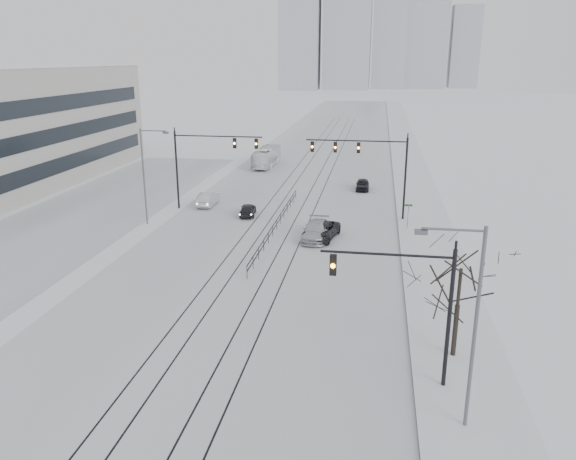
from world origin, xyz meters
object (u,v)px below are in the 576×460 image
object	(u,v)px
traffic_mast_near	(415,298)
sedan_nb_right	(316,231)
sedan_nb_front	(321,231)
sedan_sb_inner	(248,210)
bare_tree	(460,278)
box_truck	(267,157)
sedan_nb_far	(363,185)
sedan_sb_outer	(208,199)

from	to	relation	value
traffic_mast_near	sedan_nb_right	size ratio (longest dim) A/B	1.35
sedan_nb_front	traffic_mast_near	bearing A→B (deg)	-62.15
sedan_nb_front	sedan_sb_inner	bearing A→B (deg)	152.88
bare_tree	sedan_nb_right	world-z (taller)	bare_tree
bare_tree	sedan_nb_front	world-z (taller)	bare_tree
sedan_nb_right	box_truck	size ratio (longest dim) A/B	0.54
bare_tree	sedan_nb_far	xyz separation A→B (m)	(-5.99, 38.53, -3.84)
sedan_sb_inner	sedan_nb_front	xyz separation A→B (m)	(7.97, -6.32, 0.09)
bare_tree	sedan_sb_outer	world-z (taller)	bare_tree
sedan_sb_inner	sedan_nb_far	distance (m)	17.17
traffic_mast_near	sedan_nb_front	size ratio (longest dim) A/B	1.36
bare_tree	sedan_nb_far	distance (m)	39.18
sedan_nb_far	box_truck	distance (m)	19.39
traffic_mast_near	sedan_sb_inner	size ratio (longest dim) A/B	1.92
sedan_sb_outer	box_truck	size ratio (longest dim) A/B	0.45
bare_tree	box_truck	xyz separation A→B (m)	(-20.22, 51.68, -3.15)
traffic_mast_near	sedan_nb_front	bearing A→B (deg)	106.55
sedan_nb_right	traffic_mast_near	bearing A→B (deg)	-71.24
sedan_nb_far	box_truck	xyz separation A→B (m)	(-14.23, 13.16, 0.70)
sedan_nb_right	sedan_sb_inner	bearing A→B (deg)	140.50
sedan_sb_outer	sedan_nb_far	size ratio (longest dim) A/B	1.14
traffic_mast_near	sedan_nb_front	world-z (taller)	traffic_mast_near
traffic_mast_near	sedan_nb_right	bearing A→B (deg)	107.70
box_truck	sedan_nb_right	bearing A→B (deg)	110.37
bare_tree	sedan_nb_far	world-z (taller)	bare_tree
sedan_nb_front	sedan_nb_far	xyz separation A→B (m)	(2.95, 19.57, -0.07)
sedan_sb_outer	sedan_nb_front	world-z (taller)	sedan_sb_outer
sedan_nb_front	box_truck	bearing A→B (deg)	120.31
bare_tree	sedan_nb_right	xyz separation A→B (m)	(-9.38, 18.83, -3.74)
bare_tree	sedan_nb_front	size ratio (longest dim) A/B	1.19
sedan_sb_outer	sedan_nb_front	size ratio (longest dim) A/B	0.85
traffic_mast_near	sedan_nb_front	xyz separation A→B (m)	(-6.53, 21.96, -3.85)
traffic_mast_near	bare_tree	bearing A→B (deg)	51.24
traffic_mast_near	sedan_nb_right	xyz separation A→B (m)	(-6.97, 21.83, -3.81)
sedan_nb_far	box_truck	bearing A→B (deg)	136.88
bare_tree	sedan_sb_inner	size ratio (longest dim) A/B	1.67
sedan_sb_inner	sedan_nb_far	bearing A→B (deg)	-136.46
sedan_nb_far	sedan_nb_right	bearing A→B (deg)	-100.12
sedan_nb_far	sedan_sb_inner	bearing A→B (deg)	-129.83
sedan_sb_inner	sedan_nb_right	distance (m)	9.91
sedan_sb_outer	sedan_nb_right	xyz separation A→B (m)	(12.62, -9.65, 0.04)
bare_tree	box_truck	world-z (taller)	bare_tree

